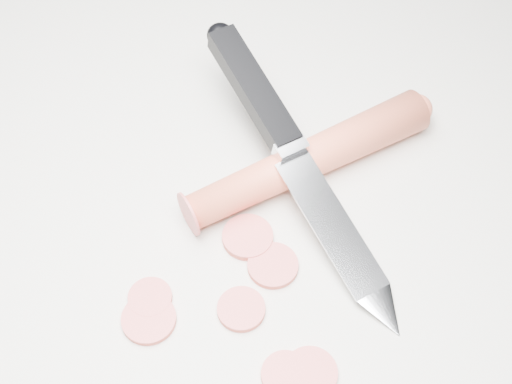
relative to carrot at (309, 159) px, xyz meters
The scene contains 10 objects.
ground 0.09m from the carrot, 73.44° to the right, with size 2.40×2.40×0.00m, color beige.
carrot is the anchor object (origin of this frame).
carrot_slice_0 0.18m from the carrot, 100.82° to the right, with size 0.04×0.04×0.01m, color #D14E4C.
carrot_slice_1 0.17m from the carrot, 104.80° to the right, with size 0.03×0.03×0.01m, color #D14E4C.
carrot_slice_2 0.08m from the carrot, 96.07° to the right, with size 0.04×0.04×0.01m, color #D14E4C.
carrot_slice_3 0.18m from the carrot, 60.55° to the right, with size 0.04×0.04×0.01m, color #D14E4C.
carrot_slice_5 0.10m from the carrot, 77.29° to the right, with size 0.04×0.04×0.01m, color #D14E4C.
carrot_slice_7 0.14m from the carrot, 81.86° to the right, with size 0.04×0.04×0.01m, color #D14E4C.
carrot_slice_8 0.18m from the carrot, 66.13° to the right, with size 0.03×0.03×0.01m, color #D14E4C.
kitchen_knife 0.03m from the carrot, 80.01° to the right, with size 0.27×0.17×0.08m, color silver, non-canonical shape.
Camera 1 is at (0.12, -0.25, 0.48)m, focal length 50.00 mm.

